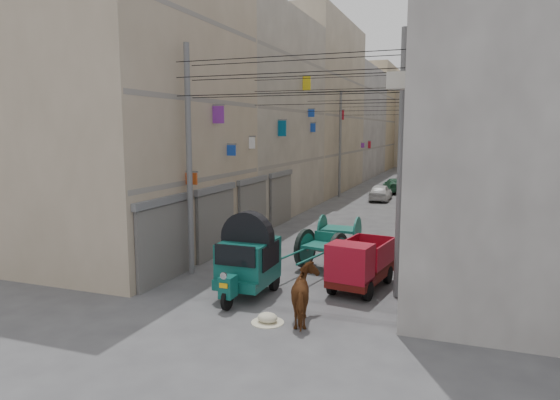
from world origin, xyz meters
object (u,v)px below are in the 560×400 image
at_px(mini_truck, 358,267).
at_px(horse, 306,295).
at_px(distant_car_green, 395,185).
at_px(second_cart, 340,231).
at_px(tonga_cart, 321,250).
at_px(auto_rickshaw, 248,258).
at_px(distant_car_white, 381,192).
at_px(feed_sack, 268,318).
at_px(distant_car_grey, 406,186).

xyz_separation_m(mini_truck, horse, (-0.74, -3.02, -0.05)).
distance_m(horse, distant_car_green, 29.47).
bearing_deg(second_cart, tonga_cart, -86.36).
height_order(mini_truck, horse, mini_truck).
xyz_separation_m(auto_rickshaw, distant_car_white, (0.41, 22.67, -0.58)).
xyz_separation_m(feed_sack, distant_car_white, (-1.01, 24.59, 0.46)).
bearing_deg(distant_car_grey, second_cart, -73.60).
xyz_separation_m(second_cart, distant_car_green, (-0.44, 20.89, -0.18)).
relative_size(auto_rickshaw, feed_sack, 5.20).
xyz_separation_m(second_cart, feed_sack, (0.24, -8.91, -0.63)).
bearing_deg(mini_truck, auto_rickshaw, -145.75).
bearing_deg(mini_truck, tonga_cart, 140.36).
height_order(feed_sack, distant_car_green, distant_car_green).
relative_size(distant_car_grey, distant_car_green, 0.84).
bearing_deg(auto_rickshaw, tonga_cart, 68.27).
xyz_separation_m(tonga_cart, distant_car_green, (-0.62, 24.42, -0.17)).
distance_m(tonga_cart, horse, 5.10).
relative_size(tonga_cart, distant_car_green, 0.85).
bearing_deg(distant_car_green, mini_truck, 79.41).
bearing_deg(horse, feed_sack, 1.57).
bearing_deg(distant_car_grey, distant_car_white, -85.08).
distance_m(mini_truck, distant_car_green, 26.52).
bearing_deg(second_cart, auto_rickshaw, -98.93).
height_order(mini_truck, distant_car_grey, mini_truck).
bearing_deg(auto_rickshaw, distant_car_green, 88.31).
xyz_separation_m(auto_rickshaw, second_cart, (1.19, 7.00, -0.41)).
bearing_deg(mini_truck, horse, -94.94).
relative_size(second_cart, feed_sack, 3.00).
bearing_deg(distant_car_white, horse, 93.32).
relative_size(second_cart, distant_car_green, 0.41).
relative_size(second_cart, distant_car_white, 0.47).
bearing_deg(distant_car_green, second_cart, 75.48).
height_order(second_cart, distant_car_green, second_cart).
bearing_deg(feed_sack, distant_car_white, 92.36).
bearing_deg(distant_car_grey, distant_car_green, -147.66).
bearing_deg(tonga_cart, auto_rickshaw, -99.69).
xyz_separation_m(auto_rickshaw, feed_sack, (1.43, -1.91, -1.04)).
distance_m(distant_car_white, distant_car_green, 5.22).
distance_m(feed_sack, distant_car_grey, 30.04).
bearing_deg(tonga_cart, distant_car_white, 104.74).
height_order(feed_sack, distant_car_white, distant_car_white).
bearing_deg(horse, mini_truck, -123.76).
height_order(tonga_cart, distant_car_grey, tonga_cart).
xyz_separation_m(auto_rickshaw, horse, (2.38, -1.54, -0.42)).
bearing_deg(distant_car_grey, auto_rickshaw, -75.72).
relative_size(distant_car_white, distant_car_green, 0.88).
bearing_deg(feed_sack, distant_car_green, 91.30).
distance_m(tonga_cart, mini_truck, 2.65).
bearing_deg(auto_rickshaw, distant_car_white, 88.81).
relative_size(auto_rickshaw, tonga_cart, 0.84).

